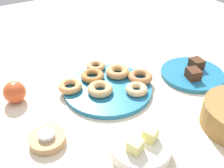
{
  "coord_description": "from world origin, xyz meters",
  "views": [
    {
      "loc": [
        0.41,
        0.7,
        0.59
      ],
      "look_at": [
        0.0,
        0.03,
        0.05
      ],
      "focal_mm": 42.93,
      "sensor_mm": 36.0,
      "label": 1
    }
  ],
  "objects": [
    {
      "name": "apple",
      "position": [
        0.31,
        -0.11,
        0.04
      ],
      "size": [
        0.08,
        0.08,
        0.08
      ],
      "primitive_type": "sphere",
      "color": "#CC4C23",
      "rests_on": "ground_plane"
    },
    {
      "name": "melon_chunk_left",
      "position": [
        0.05,
        0.31,
        0.06
      ],
      "size": [
        0.05,
        0.05,
        0.04
      ],
      "primitive_type": "cube",
      "rotation": [
        0.0,
        0.0,
        0.44
      ],
      "color": "#DBD67A",
      "rests_on": "fruit_bowl"
    },
    {
      "name": "cake_plate",
      "position": [
        -0.34,
        0.09,
        0.01
      ],
      "size": [
        0.25,
        0.25,
        0.02
      ],
      "primitive_type": "cylinder",
      "color": "#1E6B93",
      "rests_on": "ground_plane"
    },
    {
      "name": "donut_3",
      "position": [
        0.12,
        -0.06,
        0.03
      ],
      "size": [
        0.11,
        0.11,
        0.02
      ],
      "primitive_type": "torus",
      "rotation": [
        0.0,
        0.0,
        1.32
      ],
      "color": "tan",
      "rests_on": "donut_plate"
    },
    {
      "name": "donut_2",
      "position": [
        -0.02,
        -0.14,
        0.03
      ],
      "size": [
        0.1,
        0.1,
        0.02
      ],
      "primitive_type": "torus",
      "rotation": [
        0.0,
        0.0,
        5.91
      ],
      "color": "tan",
      "rests_on": "donut_plate"
    },
    {
      "name": "donut_0",
      "position": [
        -0.07,
        0.08,
        0.03
      ],
      "size": [
        0.08,
        0.08,
        0.02
      ],
      "primitive_type": "torus",
      "rotation": [
        0.0,
        0.0,
        6.24
      ],
      "color": "#EABC84",
      "rests_on": "donut_plate"
    },
    {
      "name": "brownie_near",
      "position": [
        -0.38,
        0.07,
        0.04
      ],
      "size": [
        0.05,
        0.06,
        0.04
      ],
      "primitive_type": "cube",
      "rotation": [
        0.0,
        0.0,
        -0.14
      ],
      "color": "#472819",
      "rests_on": "cake_plate"
    },
    {
      "name": "donut_6",
      "position": [
        -0.13,
        0.02,
        0.03
      ],
      "size": [
        0.1,
        0.1,
        0.03
      ],
      "primitive_type": "torus",
      "rotation": [
        0.0,
        0.0,
        3.17
      ],
      "color": "#B27547",
      "rests_on": "donut_plate"
    },
    {
      "name": "candle_holder",
      "position": [
        0.28,
        0.13,
        0.01
      ],
      "size": [
        0.11,
        0.11,
        0.02
      ],
      "primitive_type": "cylinder",
      "color": "tan",
      "rests_on": "ground_plane"
    },
    {
      "name": "ground_plane",
      "position": [
        0.0,
        0.0,
        0.0
      ],
      "size": [
        2.4,
        2.4,
        0.0
      ],
      "primitive_type": "plane",
      "color": "beige"
    },
    {
      "name": "donut_5",
      "position": [
        -0.07,
        -0.05,
        0.03
      ],
      "size": [
        0.13,
        0.13,
        0.03
      ],
      "primitive_type": "torus",
      "rotation": [
        0.0,
        0.0,
        0.65
      ],
      "color": "tan",
      "rests_on": "donut_plate"
    },
    {
      "name": "donut_plate",
      "position": [
        0.0,
        0.0,
        0.01
      ],
      "size": [
        0.33,
        0.33,
        0.02
      ],
      "primitive_type": "cylinder",
      "color": "#1E6B93",
      "rests_on": "ground_plane"
    },
    {
      "name": "brownie_far",
      "position": [
        -0.31,
        0.12,
        0.04
      ],
      "size": [
        0.06,
        0.06,
        0.04
      ],
      "primitive_type": "cube",
      "rotation": [
        0.0,
        0.0,
        -0.27
      ],
      "color": "#472819",
      "rests_on": "cake_plate"
    },
    {
      "name": "tealight",
      "position": [
        0.28,
        0.13,
        0.03
      ],
      "size": [
        0.05,
        0.05,
        0.01
      ],
      "primitive_type": "cylinder",
      "color": "silver",
      "rests_on": "candle_holder"
    },
    {
      "name": "melon_chunk_right",
      "position": [
        0.1,
        0.32,
        0.06
      ],
      "size": [
        0.05,
        0.05,
        0.04
      ],
      "primitive_type": "cube",
      "rotation": [
        0.0,
        0.0,
        0.37
      ],
      "color": "#DBD67A",
      "rests_on": "fruit_bowl"
    },
    {
      "name": "donut_4",
      "position": [
        0.02,
        -0.08,
        0.03
      ],
      "size": [
        0.13,
        0.13,
        0.02
      ],
      "primitive_type": "torus",
      "rotation": [
        0.0,
        0.0,
        3.82
      ],
      "color": "#BC7A3D",
      "rests_on": "donut_plate"
    },
    {
      "name": "fruit_bowl",
      "position": [
        0.08,
        0.31,
        0.02
      ],
      "size": [
        0.17,
        0.17,
        0.04
      ],
      "primitive_type": "cylinder",
      "color": "silver",
      "rests_on": "ground_plane"
    },
    {
      "name": "donut_1",
      "position": [
        0.04,
        0.01,
        0.03
      ],
      "size": [
        0.12,
        0.12,
        0.03
      ],
      "primitive_type": "torus",
      "rotation": [
        0.0,
        0.0,
        3.49
      ],
      "color": "tan",
      "rests_on": "donut_plate"
    }
  ]
}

